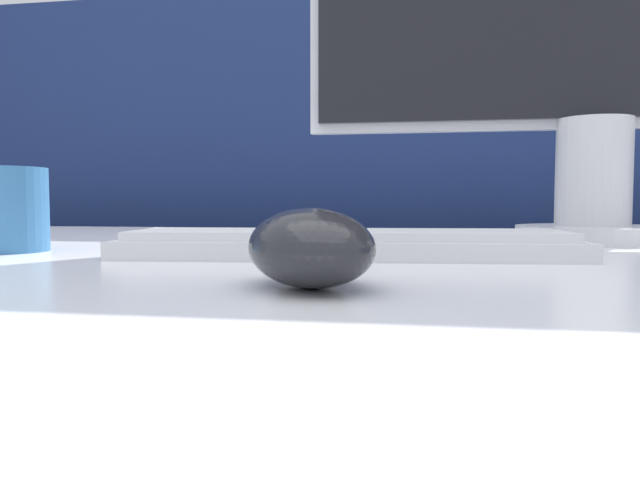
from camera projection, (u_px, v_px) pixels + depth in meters
partition_panel at (359, 293)px, 1.26m from camera, size 5.00×0.03×1.21m
computer_mouse_near at (310, 248)px, 0.37m from camera, size 0.11×0.13×0.05m
keyboard at (347, 244)px, 0.56m from camera, size 0.42×0.15×0.02m
monitor at (598, 15)px, 0.74m from camera, size 0.69×0.18×0.48m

